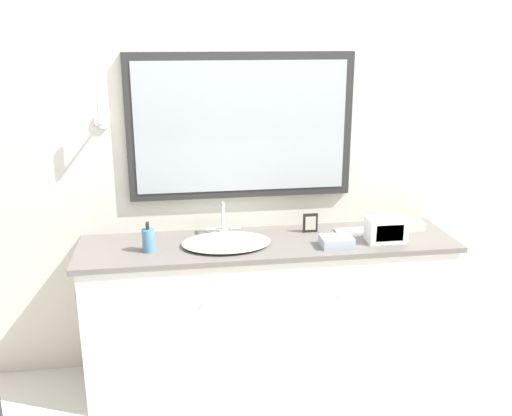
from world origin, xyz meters
name	(u,v)px	position (x,y,z in m)	size (l,w,h in m)	color
ground_plane	(276,401)	(0.00, 0.00, 0.00)	(14.00, 14.00, 0.00)	silver
wall_back	(260,158)	(0.00, 0.55, 1.28)	(8.00, 0.18, 2.55)	silver
vanity_counter	(268,310)	(0.00, 0.26, 0.43)	(2.12, 0.53, 0.86)	silver
sink_basin	(226,242)	(-0.24, 0.24, 0.88)	(0.49, 0.40, 0.20)	silver
soap_bottle	(148,240)	(-0.66, 0.21, 0.93)	(0.07, 0.07, 0.17)	teal
appliance_box	(386,230)	(0.65, 0.17, 0.93)	(0.22, 0.12, 0.14)	white
picture_frame	(310,223)	(0.27, 0.38, 0.92)	(0.09, 0.01, 0.11)	black
hand_towel_near_sink	(337,241)	(0.36, 0.13, 0.89)	(0.17, 0.13, 0.05)	#A8B7C6
hand_towel_far_corner	(411,225)	(0.88, 0.34, 0.89)	(0.14, 0.11, 0.05)	silver
metal_tray	(351,231)	(0.51, 0.35, 0.87)	(0.19, 0.09, 0.01)	silver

